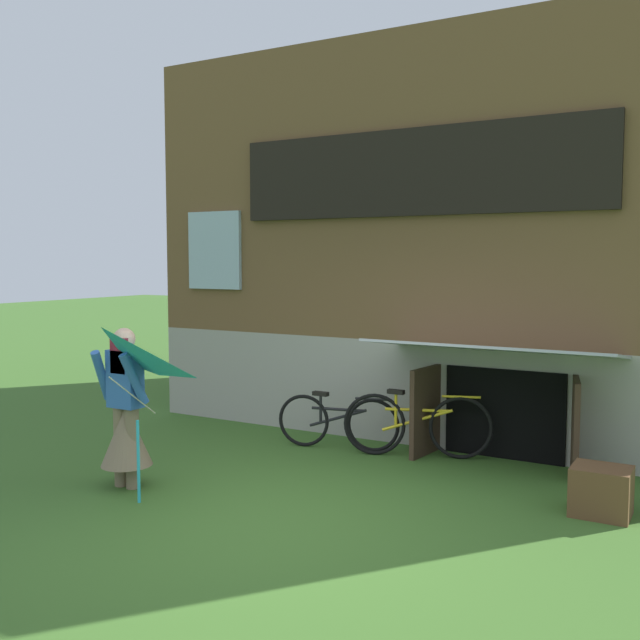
# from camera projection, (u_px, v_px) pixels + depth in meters

# --- Properties ---
(ground_plane) EXTENTS (60.00, 60.00, 0.00)m
(ground_plane) POSITION_uv_depth(u_px,v_px,m) (280.00, 520.00, 6.48)
(ground_plane) COLOR #386023
(log_house) EXTENTS (7.89, 6.37, 5.12)m
(log_house) POSITION_uv_depth(u_px,v_px,m) (479.00, 243.00, 11.12)
(log_house) COLOR #9E998E
(log_house) RESTS_ON ground_plane
(person) EXTENTS (0.61, 0.52, 1.63)m
(person) POSITION_uv_depth(u_px,v_px,m) (126.00, 421.00, 7.36)
(person) COLOR #7F6B51
(person) RESTS_ON ground_plane
(kite) EXTENTS (1.04, 1.06, 1.57)m
(kite) POSITION_uv_depth(u_px,v_px,m) (102.00, 371.00, 6.71)
(kite) COLOR #2DB2CC
(kite) RESTS_ON ground_plane
(bicycle_yellow) EXTENTS (1.66, 0.62, 0.79)m
(bicycle_yellow) POSITION_uv_depth(u_px,v_px,m) (417.00, 425.00, 8.51)
(bicycle_yellow) COLOR black
(bicycle_yellow) RESTS_ON ground_plane
(bicycle_black) EXTENTS (1.50, 0.39, 0.70)m
(bicycle_black) POSITION_uv_depth(u_px,v_px,m) (338.00, 421.00, 8.87)
(bicycle_black) COLOR black
(bicycle_black) RESTS_ON ground_plane
(wooden_crate) EXTENTS (0.51, 0.43, 0.44)m
(wooden_crate) POSITION_uv_depth(u_px,v_px,m) (601.00, 491.00, 6.58)
(wooden_crate) COLOR brown
(wooden_crate) RESTS_ON ground_plane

